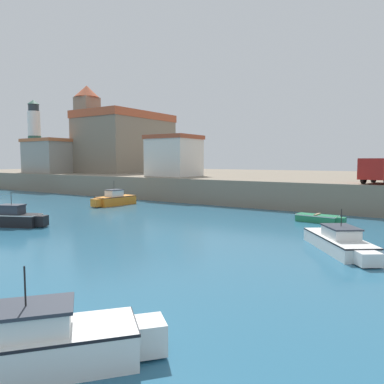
{
  "coord_description": "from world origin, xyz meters",
  "views": [
    {
      "loc": [
        20.07,
        -7.92,
        4.72
      ],
      "look_at": [
        2.77,
        18.57,
        2.0
      ],
      "focal_mm": 35.0,
      "sensor_mm": 36.0,
      "label": 1
    }
  ],
  "objects_px": {
    "harbor_shed_near_wharf": "(174,156)",
    "truck_on_quay": "(379,170)",
    "motorboat_black_0": "(11,218)",
    "lighthouse": "(35,137)",
    "motorboat_orange_1": "(114,199)",
    "motorboat_white_4": "(23,347)",
    "dinghy_green_3": "(319,218)",
    "church": "(121,141)",
    "harbor_shed_far_end": "(51,156)",
    "motorboat_white_2": "(340,242)"
  },
  "relations": [
    {
      "from": "motorboat_white_2",
      "to": "church",
      "type": "distance_m",
      "value": 49.2
    },
    {
      "from": "harbor_shed_near_wharf",
      "to": "truck_on_quay",
      "type": "distance_m",
      "value": 24.1
    },
    {
      "from": "motorboat_white_2",
      "to": "harbor_shed_near_wharf",
      "type": "xyz_separation_m",
      "value": [
        -24.06,
        18.62,
        4.78
      ]
    },
    {
      "from": "motorboat_black_0",
      "to": "motorboat_white_4",
      "type": "xyz_separation_m",
      "value": [
        17.78,
        -10.44,
        -0.0
      ]
    },
    {
      "from": "motorboat_black_0",
      "to": "motorboat_orange_1",
      "type": "height_order",
      "value": "motorboat_orange_1"
    },
    {
      "from": "motorboat_white_4",
      "to": "harbor_shed_near_wharf",
      "type": "bearing_deg",
      "value": 121.04
    },
    {
      "from": "church",
      "to": "harbor_shed_far_end",
      "type": "bearing_deg",
      "value": -130.2
    },
    {
      "from": "church",
      "to": "motorboat_white_2",
      "type": "bearing_deg",
      "value": -33.08
    },
    {
      "from": "truck_on_quay",
      "to": "motorboat_black_0",
      "type": "bearing_deg",
      "value": -135.09
    },
    {
      "from": "harbor_shed_near_wharf",
      "to": "motorboat_white_4",
      "type": "bearing_deg",
      "value": -58.96
    },
    {
      "from": "harbor_shed_far_end",
      "to": "truck_on_quay",
      "type": "relative_size",
      "value": 1.64
    },
    {
      "from": "dinghy_green_3",
      "to": "church",
      "type": "bearing_deg",
      "value": 154.46
    },
    {
      "from": "motorboat_white_2",
      "to": "motorboat_white_4",
      "type": "relative_size",
      "value": 1.07
    },
    {
      "from": "motorboat_black_0",
      "to": "truck_on_quay",
      "type": "height_order",
      "value": "truck_on_quay"
    },
    {
      "from": "motorboat_white_2",
      "to": "harbor_shed_near_wharf",
      "type": "bearing_deg",
      "value": 142.26
    },
    {
      "from": "harbor_shed_far_end",
      "to": "motorboat_white_2",
      "type": "bearing_deg",
      "value": -20.43
    },
    {
      "from": "church",
      "to": "motorboat_white_4",
      "type": "bearing_deg",
      "value": -48.49
    },
    {
      "from": "motorboat_white_4",
      "to": "truck_on_quay",
      "type": "height_order",
      "value": "truck_on_quay"
    },
    {
      "from": "motorboat_white_2",
      "to": "truck_on_quay",
      "type": "distance_m",
      "value": 16.32
    },
    {
      "from": "motorboat_orange_1",
      "to": "dinghy_green_3",
      "type": "xyz_separation_m",
      "value": [
        20.75,
        0.71,
        -0.31
      ]
    },
    {
      "from": "lighthouse",
      "to": "harbor_shed_far_end",
      "type": "bearing_deg",
      "value": -18.6
    },
    {
      "from": "harbor_shed_far_end",
      "to": "truck_on_quay",
      "type": "height_order",
      "value": "harbor_shed_far_end"
    },
    {
      "from": "harbor_shed_far_end",
      "to": "motorboat_orange_1",
      "type": "bearing_deg",
      "value": -22.53
    },
    {
      "from": "church",
      "to": "harbor_shed_far_end",
      "type": "xyz_separation_m",
      "value": [
        -7.31,
        -8.65,
        -2.52
      ]
    },
    {
      "from": "motorboat_white_2",
      "to": "church",
      "type": "height_order",
      "value": "church"
    },
    {
      "from": "motorboat_white_2",
      "to": "dinghy_green_3",
      "type": "bearing_deg",
      "value": 110.92
    },
    {
      "from": "motorboat_orange_1",
      "to": "motorboat_white_4",
      "type": "distance_m",
      "value": 31.21
    },
    {
      "from": "dinghy_green_3",
      "to": "lighthouse",
      "type": "relative_size",
      "value": 0.3
    },
    {
      "from": "dinghy_green_3",
      "to": "harbor_shed_far_end",
      "type": "bearing_deg",
      "value": 168.33
    },
    {
      "from": "motorboat_white_4",
      "to": "harbor_shed_near_wharf",
      "type": "distance_m",
      "value": 40.15
    },
    {
      "from": "motorboat_white_2",
      "to": "harbor_shed_near_wharf",
      "type": "distance_m",
      "value": 30.8
    },
    {
      "from": "church",
      "to": "harbor_shed_far_end",
      "type": "relative_size",
      "value": 1.99
    },
    {
      "from": "motorboat_white_4",
      "to": "church",
      "type": "height_order",
      "value": "church"
    },
    {
      "from": "motorboat_white_2",
      "to": "dinghy_green_3",
      "type": "distance_m",
      "value": 9.27
    },
    {
      "from": "motorboat_orange_1",
      "to": "dinghy_green_3",
      "type": "bearing_deg",
      "value": 1.97
    },
    {
      "from": "dinghy_green_3",
      "to": "motorboat_white_4",
      "type": "distance_m",
      "value": 24.2
    },
    {
      "from": "church",
      "to": "harbor_shed_near_wharf",
      "type": "bearing_deg",
      "value": -25.41
    },
    {
      "from": "dinghy_green_3",
      "to": "motorboat_white_4",
      "type": "xyz_separation_m",
      "value": [
        -0.19,
        -24.2,
        0.28
      ]
    },
    {
      "from": "lighthouse",
      "to": "truck_on_quay",
      "type": "distance_m",
      "value": 56.32
    },
    {
      "from": "truck_on_quay",
      "to": "harbor_shed_far_end",
      "type": "bearing_deg",
      "value": 177.68
    },
    {
      "from": "motorboat_black_0",
      "to": "dinghy_green_3",
      "type": "bearing_deg",
      "value": 37.46
    },
    {
      "from": "motorboat_white_4",
      "to": "truck_on_quay",
      "type": "bearing_deg",
      "value": 83.92
    },
    {
      "from": "motorboat_white_4",
      "to": "motorboat_orange_1",
      "type": "bearing_deg",
      "value": 131.19
    },
    {
      "from": "harbor_shed_near_wharf",
      "to": "truck_on_quay",
      "type": "height_order",
      "value": "harbor_shed_near_wharf"
    },
    {
      "from": "lighthouse",
      "to": "harbor_shed_near_wharf",
      "type": "distance_m",
      "value": 32.25
    },
    {
      "from": "motorboat_white_2",
      "to": "motorboat_orange_1",
      "type": "bearing_deg",
      "value": 161.72
    },
    {
      "from": "motorboat_white_4",
      "to": "church",
      "type": "bearing_deg",
      "value": 131.51
    },
    {
      "from": "harbor_shed_far_end",
      "to": "truck_on_quay",
      "type": "bearing_deg",
      "value": -2.32
    },
    {
      "from": "lighthouse",
      "to": "dinghy_green_3",
      "type": "bearing_deg",
      "value": -12.75
    },
    {
      "from": "dinghy_green_3",
      "to": "motorboat_white_4",
      "type": "height_order",
      "value": "motorboat_white_4"
    }
  ]
}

